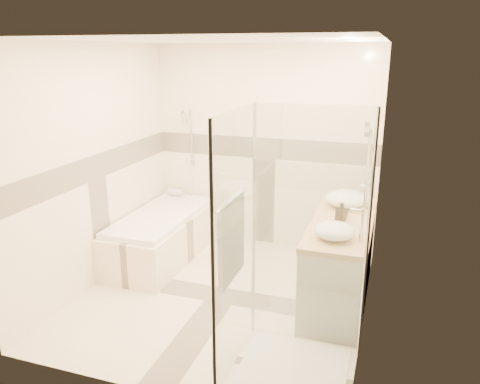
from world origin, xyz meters
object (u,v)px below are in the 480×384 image
(amenity_bottle_b, at_px, (342,211))
(bathtub, at_px, (162,233))
(vessel_sink_far, at_px, (334,231))
(shower_enclosure, at_px, (281,314))
(amenity_bottle_a, at_px, (341,212))
(vessel_sink_near, at_px, (346,198))
(vanity, at_px, (340,260))

(amenity_bottle_b, bearing_deg, bathtub, 171.99)
(vessel_sink_far, xyz_separation_m, amenity_bottle_b, (0.00, 0.53, 0.01))
(shower_enclosure, height_order, amenity_bottle_a, shower_enclosure)
(vessel_sink_near, distance_m, amenity_bottle_b, 0.38)
(vessel_sink_far, bearing_deg, bathtub, 158.62)
(shower_enclosure, bearing_deg, vessel_sink_far, 70.88)
(vessel_sink_near, relative_size, amenity_bottle_a, 2.38)
(amenity_bottle_a, xyz_separation_m, amenity_bottle_b, (0.00, 0.09, -0.01))
(bathtub, xyz_separation_m, vanity, (2.15, -0.35, 0.12))
(vanity, distance_m, amenity_bottle_a, 0.52)
(vessel_sink_near, relative_size, amenity_bottle_b, 2.75)
(bathtub, distance_m, vessel_sink_far, 2.37)
(shower_enclosure, xyz_separation_m, vessel_sink_far, (0.27, 0.79, 0.42))
(bathtub, bearing_deg, vanity, -9.25)
(bathtub, distance_m, vanity, 2.18)
(vessel_sink_far, distance_m, amenity_bottle_a, 0.45)
(amenity_bottle_a, bearing_deg, vessel_sink_near, 90.00)
(bathtub, relative_size, amenity_bottle_b, 10.83)
(amenity_bottle_a, bearing_deg, amenity_bottle_b, 90.00)
(bathtub, bearing_deg, vessel_sink_far, -21.38)
(amenity_bottle_a, bearing_deg, vessel_sink_far, -90.00)
(vessel_sink_near, bearing_deg, amenity_bottle_b, -90.00)
(vanity, distance_m, vessel_sink_far, 0.69)
(vanity, height_order, amenity_bottle_a, amenity_bottle_a)
(vanity, bearing_deg, amenity_bottle_b, 111.66)
(vanity, relative_size, amenity_bottle_a, 8.92)
(vanity, height_order, vessel_sink_near, vessel_sink_near)
(bathtub, height_order, amenity_bottle_a, amenity_bottle_a)
(vessel_sink_far, height_order, amenity_bottle_a, amenity_bottle_a)
(amenity_bottle_a, distance_m, amenity_bottle_b, 0.09)
(bathtub, height_order, vessel_sink_far, vessel_sink_far)
(shower_enclosure, height_order, vessel_sink_near, shower_enclosure)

